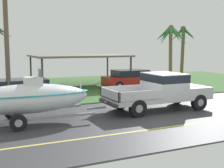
{
  "coord_description": "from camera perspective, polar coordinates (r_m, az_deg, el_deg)",
  "views": [
    {
      "loc": [
        -7.91,
        -11.41,
        3.19
      ],
      "look_at": [
        -2.03,
        1.33,
        1.42
      ],
      "focal_mm": 48.34,
      "sensor_mm": 36.0,
      "label": 1
    }
  ],
  "objects": [
    {
      "name": "ground",
      "position": [
        21.55,
        -2.96,
        -1.34
      ],
      "size": [
        36.0,
        22.0,
        0.11
      ],
      "color": "#38383D"
    },
    {
      "name": "pickup_truck_towing",
      "position": [
        15.37,
        9.69,
        -0.97
      ],
      "size": [
        5.55,
        2.14,
        1.84
      ],
      "color": "silver",
      "rests_on": "ground"
    },
    {
      "name": "boat_on_trailer",
      "position": [
        12.86,
        -15.82,
        -2.65
      ],
      "size": [
        6.38,
        2.23,
        2.26
      ],
      "color": "gray",
      "rests_on": "ground"
    },
    {
      "name": "parked_sedan_near",
      "position": [
        23.22,
        3.82,
        0.97
      ],
      "size": [
        4.6,
        1.84,
        1.38
      ],
      "color": "#B21E19",
      "rests_on": "ground"
    },
    {
      "name": "parked_sedan_far",
      "position": [
        17.4,
        -15.96,
        -1.39
      ],
      "size": [
        4.69,
        1.9,
        1.38
      ],
      "color": "black",
      "rests_on": "ground"
    },
    {
      "name": "carport_awning",
      "position": [
        23.92,
        -6.19,
        5.21
      ],
      "size": [
        7.31,
        4.95,
        2.49
      ],
      "color": "#4C4238",
      "rests_on": "ground"
    },
    {
      "name": "palm_tree_near_left",
      "position": [
        32.21,
        13.24,
        8.34
      ],
      "size": [
        3.22,
        2.76,
        5.25
      ],
      "color": "brown",
      "rests_on": "ground"
    },
    {
      "name": "palm_tree_near_right",
      "position": [
        28.89,
        11.1,
        8.58
      ],
      "size": [
        3.32,
        3.15,
        5.15
      ],
      "color": "brown",
      "rests_on": "ground"
    },
    {
      "name": "utility_pole",
      "position": [
        16.36,
        -19.36,
        9.08
      ],
      "size": [
        0.24,
        1.8,
        7.38
      ],
      "color": "brown",
      "rests_on": "ground"
    }
  ]
}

